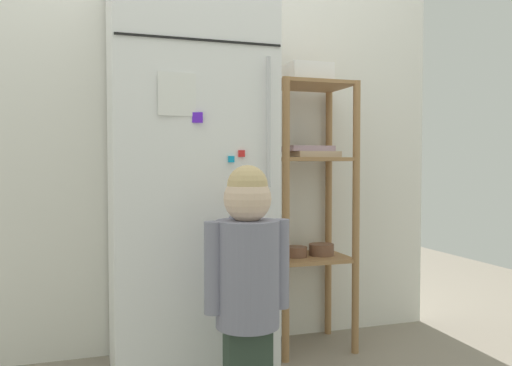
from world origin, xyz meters
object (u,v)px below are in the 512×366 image
(child_standing, at_px, (247,273))
(pantry_shelf_unit, at_px, (309,192))
(refrigerator, at_px, (186,172))
(fruit_bin, at_px, (308,76))

(child_standing, bearing_deg, pantry_shelf_unit, 52.88)
(child_standing, relative_size, pantry_shelf_unit, 0.70)
(refrigerator, height_order, pantry_shelf_unit, refrigerator)
(refrigerator, bearing_deg, fruit_bin, 15.17)
(pantry_shelf_unit, relative_size, fruit_bin, 6.24)
(pantry_shelf_unit, height_order, fruit_bin, fruit_bin)
(child_standing, distance_m, pantry_shelf_unit, 0.94)
(child_standing, distance_m, fruit_bin, 1.23)
(refrigerator, distance_m, pantry_shelf_unit, 0.69)
(fruit_bin, bearing_deg, child_standing, -126.37)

